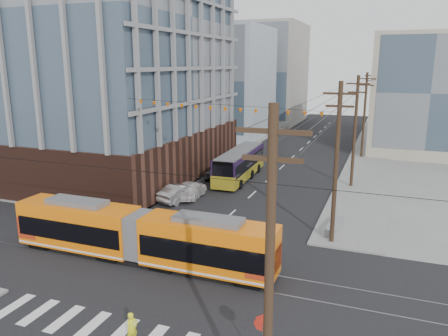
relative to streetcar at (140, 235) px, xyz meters
The scene contains 15 objects.
ground 4.89m from the streetcar, 59.32° to the right, with size 160.00×160.00×0.00m, color slate.
office_building 30.15m from the streetcar, 135.90° to the left, with size 30.00×25.00×28.60m, color #381E16.
bg_bldg_nw_near 50.77m from the streetcar, 106.96° to the left, with size 18.00×16.00×18.00m, color #8C99A5.
bg_bldg_ne_near 48.14m from the streetcar, 67.40° to the left, with size 14.00×14.00×16.00m, color gray.
bg_bldg_nw_far 69.54m from the streetcar, 99.72° to the left, with size 16.00×18.00×20.00m, color gray.
bg_bldg_ne_far 67.42m from the streetcar, 72.38° to the left, with size 16.00×16.00×14.00m, color #8C99A5.
utility_pole_near 15.20m from the streetcar, 42.54° to the right, with size 0.30×0.30×11.00m, color black.
utility_pole_far 53.31m from the streetcar, 78.23° to the left, with size 0.30×0.30×11.00m, color black.
streetcar is the anchor object (origin of this frame).
city_bus 21.20m from the streetcar, 91.76° to the left, with size 2.46×11.34×3.21m, color #20102F, non-canonical shape.
parked_car_silver 12.40m from the streetcar, 104.37° to the left, with size 1.66×4.77×1.57m, color #AFAFAF.
parked_car_white 13.66m from the streetcar, 101.99° to the left, with size 2.04×5.01×1.45m, color silver.
parked_car_grey 21.09m from the streetcar, 97.29° to the left, with size 2.29×4.98×1.38m, color #43444D.
pedestrian 8.51m from the streetcar, 61.18° to the right, with size 0.55×0.36×1.50m, color yellow.
jersey_barrier 14.20m from the streetcar, 41.17° to the left, with size 0.80×3.54×0.71m, color slate.
Camera 1 is at (11.53, -17.88, 12.06)m, focal length 35.00 mm.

